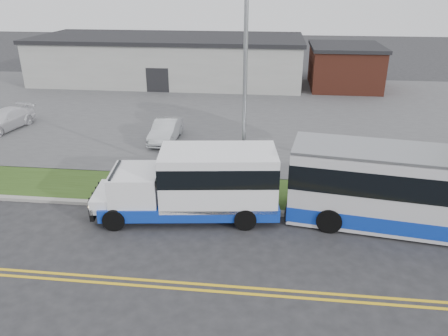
# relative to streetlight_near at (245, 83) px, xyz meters

# --- Properties ---
(ground) EXTENTS (140.00, 140.00, 0.00)m
(ground) POSITION_rel_streetlight_near_xyz_m (-3.00, -2.73, -5.23)
(ground) COLOR #28282B
(ground) RESTS_ON ground
(lane_line_north) EXTENTS (70.00, 0.12, 0.01)m
(lane_line_north) POSITION_rel_streetlight_near_xyz_m (-3.00, -6.58, -5.23)
(lane_line_north) COLOR yellow
(lane_line_north) RESTS_ON ground
(lane_line_south) EXTENTS (70.00, 0.12, 0.01)m
(lane_line_south) POSITION_rel_streetlight_near_xyz_m (-3.00, -6.88, -5.23)
(lane_line_south) COLOR yellow
(lane_line_south) RESTS_ON ground
(curb) EXTENTS (80.00, 0.30, 0.15)m
(curb) POSITION_rel_streetlight_near_xyz_m (-3.00, -1.63, -5.16)
(curb) COLOR #9E9B93
(curb) RESTS_ON ground
(verge) EXTENTS (80.00, 3.30, 0.10)m
(verge) POSITION_rel_streetlight_near_xyz_m (-3.00, 0.17, -5.18)
(verge) COLOR #2F4818
(verge) RESTS_ON ground
(parking_lot) EXTENTS (80.00, 25.00, 0.10)m
(parking_lot) POSITION_rel_streetlight_near_xyz_m (-3.00, 14.27, -5.18)
(parking_lot) COLOR #4C4C4F
(parking_lot) RESTS_ON ground
(commercial_building) EXTENTS (25.40, 10.40, 4.35)m
(commercial_building) POSITION_rel_streetlight_near_xyz_m (-9.00, 24.27, -3.05)
(commercial_building) COLOR #9E9E99
(commercial_building) RESTS_ON ground
(brick_wing) EXTENTS (6.30, 7.30, 3.90)m
(brick_wing) POSITION_rel_streetlight_near_xyz_m (7.50, 23.27, -3.27)
(brick_wing) COLOR brown
(brick_wing) RESTS_ON ground
(streetlight_near) EXTENTS (0.35, 1.53, 9.50)m
(streetlight_near) POSITION_rel_streetlight_near_xyz_m (0.00, 0.00, 0.00)
(streetlight_near) COLOR gray
(streetlight_near) RESTS_ON verge
(shuttle_bus) EXTENTS (7.82, 3.36, 2.91)m
(shuttle_bus) POSITION_rel_streetlight_near_xyz_m (-1.62, -2.04, -3.68)
(shuttle_bus) COLOR #0F34AB
(shuttle_bus) RESTS_ON ground
(transit_bus) EXTENTS (11.81, 4.30, 3.20)m
(transit_bus) POSITION_rel_streetlight_near_xyz_m (7.78, -2.13, -3.61)
(transit_bus) COLOR silver
(transit_bus) RESTS_ON ground
(parked_car_a) EXTENTS (1.39, 3.96, 1.30)m
(parked_car_a) POSITION_rel_streetlight_near_xyz_m (-5.23, 6.74, -4.48)
(parked_car_a) COLOR silver
(parked_car_a) RESTS_ON parking_lot
(parked_car_b) EXTENTS (2.63, 4.73, 1.30)m
(parked_car_b) POSITION_rel_streetlight_near_xyz_m (-16.31, 7.72, -4.48)
(parked_car_b) COLOR white
(parked_car_b) RESTS_ON parking_lot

